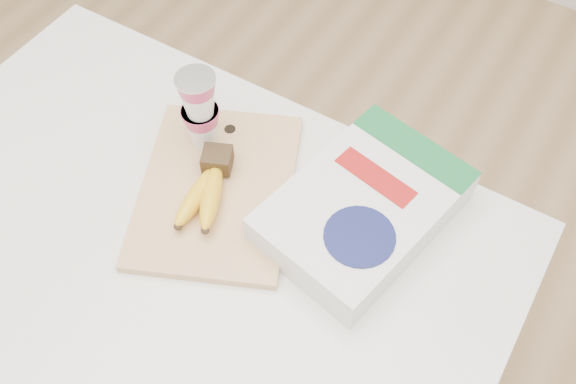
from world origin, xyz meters
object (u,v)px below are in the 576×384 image
at_px(table, 201,335).
at_px(bananas, 207,188).
at_px(yogurt_stack, 200,109).
at_px(cereal_box, 363,208).
at_px(cutting_board, 217,189).

relative_size(table, bananas, 6.12).
height_order(bananas, yogurt_stack, yogurt_stack).
bearing_deg(cereal_box, bananas, -145.83).
bearing_deg(yogurt_stack, table, -70.07).
relative_size(table, cereal_box, 2.97).
relative_size(bananas, cereal_box, 0.48).
xyz_separation_m(table, cereal_box, (0.24, 0.19, 0.43)).
bearing_deg(yogurt_stack, cutting_board, -43.50).
bearing_deg(cereal_box, cutting_board, -150.25).
relative_size(cutting_board, cereal_box, 0.95).
distance_m(cutting_board, cereal_box, 0.25).
xyz_separation_m(table, yogurt_stack, (-0.06, 0.18, 0.50)).
distance_m(table, yogurt_stack, 0.53).
height_order(cutting_board, yogurt_stack, yogurt_stack).
bearing_deg(bananas, cereal_box, 22.63).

